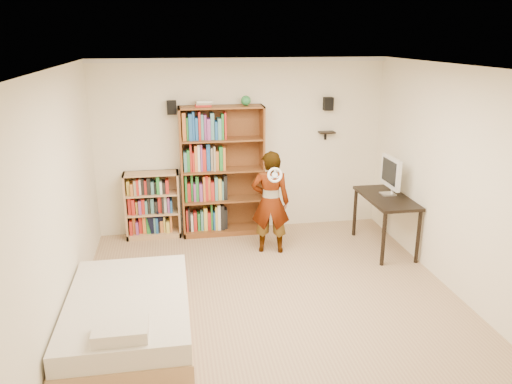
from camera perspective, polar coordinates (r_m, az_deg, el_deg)
ground at (r=6.01m, az=1.91°, el=-12.68°), size 4.50×5.00×0.01m
room_shell at (r=5.34m, az=2.10°, el=3.88°), size 4.52×5.02×2.71m
crown_molding at (r=5.21m, az=2.22°, el=13.64°), size 4.50×5.00×0.06m
speaker_left at (r=7.55m, az=-9.61°, el=9.51°), size 0.14×0.12×0.20m
speaker_right at (r=7.93m, az=8.26°, el=9.94°), size 0.14×0.12×0.20m
wall_shelf at (r=8.01m, az=8.10°, el=6.76°), size 0.25×0.16×0.02m
tall_bookshelf at (r=7.70m, az=-3.85°, el=2.32°), size 1.27×0.37×2.01m
low_bookshelf at (r=7.85m, az=-11.74°, el=-1.47°), size 0.83×0.31×1.03m
computer_desk at (r=7.54m, az=14.49°, el=-3.40°), size 0.59×1.18×0.80m
imac at (r=7.43m, az=14.98°, el=1.78°), size 0.11×0.56×0.56m
daybed at (r=5.48m, az=-14.36°, el=-13.06°), size 1.25×1.93×0.57m
person at (r=7.09m, az=1.66°, el=-1.18°), size 0.61×0.47×1.50m
wii_wheel at (r=6.69m, az=2.17°, el=1.94°), size 0.21×0.08×0.21m
navy_bag at (r=7.95m, az=-11.20°, el=-3.52°), size 0.35×0.27×0.42m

